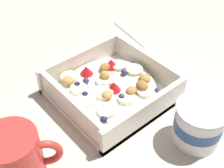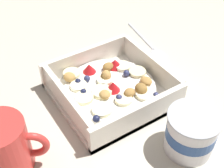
{
  "view_description": "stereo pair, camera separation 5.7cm",
  "coord_description": "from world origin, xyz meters",
  "px_view_note": "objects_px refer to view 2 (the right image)",
  "views": [
    {
      "loc": [
        0.27,
        0.34,
        0.41
      ],
      "look_at": [
        -0.0,
        0.01,
        0.03
      ],
      "focal_mm": 49.04,
      "sensor_mm": 36.0,
      "label": 1
    },
    {
      "loc": [
        0.23,
        0.37,
        0.41
      ],
      "look_at": [
        -0.0,
        0.01,
        0.03
      ],
      "focal_mm": 49.04,
      "sensor_mm": 36.0,
      "label": 2
    }
  ],
  "objects_px": {
    "fruit_bowl": "(112,88)",
    "coffee_mug": "(4,147)",
    "spoon": "(153,48)",
    "yogurt_cup": "(191,132)"
  },
  "relations": [
    {
      "from": "spoon",
      "to": "yogurt_cup",
      "type": "xyz_separation_m",
      "value": [
        0.13,
        0.25,
        0.03
      ]
    },
    {
      "from": "fruit_bowl",
      "to": "yogurt_cup",
      "type": "distance_m",
      "value": 0.18
    },
    {
      "from": "coffee_mug",
      "to": "spoon",
      "type": "bearing_deg",
      "value": -162.1
    },
    {
      "from": "coffee_mug",
      "to": "yogurt_cup",
      "type": "bearing_deg",
      "value": 153.68
    },
    {
      "from": "spoon",
      "to": "yogurt_cup",
      "type": "distance_m",
      "value": 0.28
    },
    {
      "from": "fruit_bowl",
      "to": "yogurt_cup",
      "type": "bearing_deg",
      "value": 102.48
    },
    {
      "from": "fruit_bowl",
      "to": "coffee_mug",
      "type": "xyz_separation_m",
      "value": [
        0.22,
        0.04,
        0.03
      ]
    },
    {
      "from": "fruit_bowl",
      "to": "coffee_mug",
      "type": "distance_m",
      "value": 0.22
    },
    {
      "from": "spoon",
      "to": "coffee_mug",
      "type": "distance_m",
      "value": 0.4
    },
    {
      "from": "spoon",
      "to": "yogurt_cup",
      "type": "height_order",
      "value": "yogurt_cup"
    }
  ]
}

